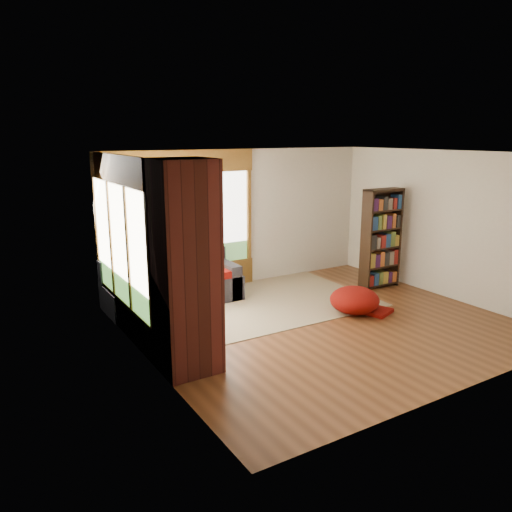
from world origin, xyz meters
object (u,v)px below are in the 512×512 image
dog_brindle (161,276)px  pouf (355,299)px  brick_chimney (185,268)px  bookshelf (381,239)px  sectional_sofa (162,296)px  dog_tan (166,261)px  area_rug (266,301)px

dog_brindle → pouf: bearing=-117.1°
brick_chimney → pouf: (3.15, 0.43, -1.07)m
bookshelf → dog_brindle: 4.27m
sectional_sofa → pouf: sectional_sofa is taller
pouf → dog_brindle: 3.15m
bookshelf → dog_brindle: (-4.26, 0.33, -0.17)m
brick_chimney → pouf: size_ratio=3.22×
brick_chimney → dog_tan: (0.64, 2.32, -0.50)m
sectional_sofa → area_rug: 1.85m
dog_tan → dog_brindle: 0.81m
area_rug → bookshelf: bearing=-10.2°
dog_brindle → sectional_sofa: bearing=-24.8°
bookshelf → pouf: (-1.39, -0.85, -0.71)m
brick_chimney → sectional_sofa: size_ratio=1.18×
dog_tan → brick_chimney: bearing=-143.0°
brick_chimney → bookshelf: 4.73m
bookshelf → dog_brindle: bookshelf is taller
brick_chimney → area_rug: 3.08m
sectional_sofa → bookshelf: 4.22m
bookshelf → pouf: size_ratio=2.34×
bookshelf → dog_tan: bearing=164.9°
dog_brindle → brick_chimney: bearing=165.1°
sectional_sofa → bookshelf: bookshelf is taller
pouf → dog_brindle: bearing=157.8°
brick_chimney → dog_brindle: bearing=79.9°
sectional_sofa → area_rug: sectional_sofa is taller
brick_chimney → dog_tan: bearing=74.5°
dog_tan → dog_brindle: bearing=-154.1°
sectional_sofa → dog_tan: size_ratio=2.02×
pouf → dog_brindle: dog_brindle is taller
dog_brindle → bookshelf: bearing=-99.3°
sectional_sofa → dog_tan: bearing=57.0°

